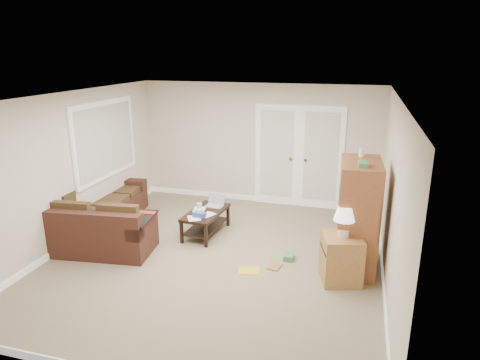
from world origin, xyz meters
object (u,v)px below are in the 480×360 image
(coffee_table, at_px, (206,221))
(side_cabinet, at_px, (341,255))
(sectional_sofa, at_px, (103,219))
(tv_armoire, at_px, (357,215))

(coffee_table, bearing_deg, side_cabinet, -18.60)
(sectional_sofa, bearing_deg, side_cabinet, -13.44)
(tv_armoire, bearing_deg, side_cabinet, -112.23)
(coffee_table, height_order, side_cabinet, side_cabinet)
(sectional_sofa, distance_m, tv_armoire, 4.29)
(side_cabinet, bearing_deg, tv_armoire, 55.36)
(sectional_sofa, xyz_separation_m, tv_armoire, (4.26, 0.03, 0.51))
(sectional_sofa, relative_size, side_cabinet, 2.38)
(tv_armoire, distance_m, side_cabinet, 0.67)
(coffee_table, bearing_deg, sectional_sofa, -157.94)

